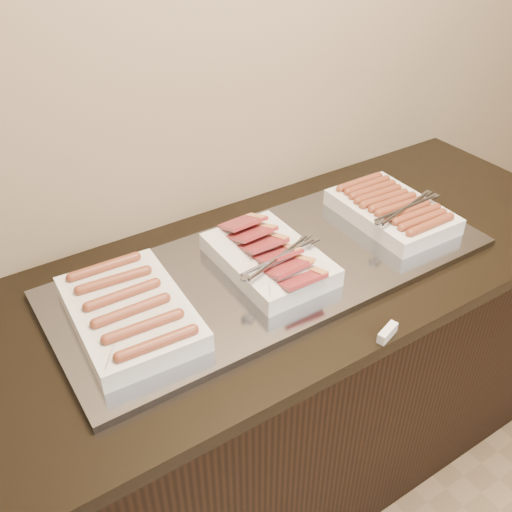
{
  "coord_description": "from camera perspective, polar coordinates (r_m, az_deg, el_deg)",
  "views": [
    {
      "loc": [
        -0.72,
        1.12,
        1.84
      ],
      "look_at": [
        -0.06,
        2.13,
        0.97
      ],
      "focal_mm": 40.0,
      "sensor_mm": 36.0,
      "label": 1
    }
  ],
  "objects": [
    {
      "name": "counter",
      "position": [
        1.86,
        1.64,
        -12.46
      ],
      "size": [
        2.06,
        0.76,
        0.9
      ],
      "color": "black",
      "rests_on": "ground"
    },
    {
      "name": "warming_tray",
      "position": [
        1.55,
        1.85,
        -1.11
      ],
      "size": [
        1.2,
        0.5,
        0.02
      ],
      "primitive_type": "cube",
      "color": "gray",
      "rests_on": "counter"
    },
    {
      "name": "dish_left",
      "position": [
        1.38,
        -12.53,
        -5.4
      ],
      "size": [
        0.27,
        0.39,
        0.07
      ],
      "rotation": [
        0.0,
        0.0,
        -0.05
      ],
      "color": "silver",
      "rests_on": "warming_tray"
    },
    {
      "name": "dish_center",
      "position": [
        1.51,
        1.34,
        -0.15
      ],
      "size": [
        0.27,
        0.37,
        0.09
      ],
      "rotation": [
        0.0,
        0.0,
        -0.01
      ],
      "color": "silver",
      "rests_on": "warming_tray"
    },
    {
      "name": "dish_right",
      "position": [
        1.76,
        13.48,
        4.55
      ],
      "size": [
        0.27,
        0.36,
        0.08
      ],
      "rotation": [
        0.0,
        0.0,
        -0.02
      ],
      "color": "silver",
      "rests_on": "warming_tray"
    },
    {
      "name": "label_holder",
      "position": [
        1.38,
        13.01,
        -7.49
      ],
      "size": [
        0.07,
        0.04,
        0.03
      ],
      "primitive_type": "cube",
      "rotation": [
        0.0,
        0.0,
        0.31
      ],
      "color": "silver",
      "rests_on": "counter"
    }
  ]
}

